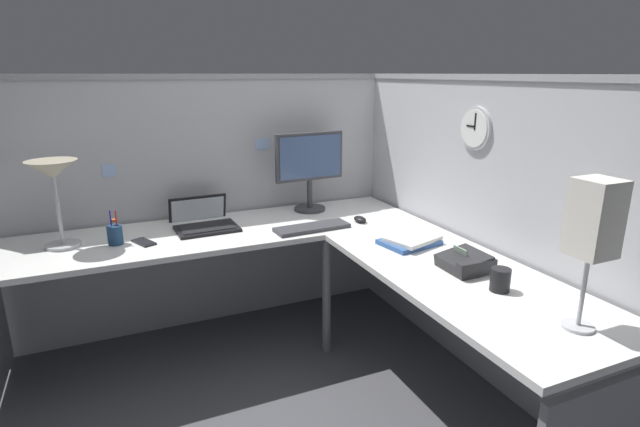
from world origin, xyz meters
TOP-DOWN VIEW (x-y plane):
  - ground_plane at (0.00, 0.00)m, footprint 6.80×6.80m
  - cubicle_wall_back at (-0.36, 0.87)m, footprint 2.57×0.12m
  - cubicle_wall_right at (0.87, -0.27)m, footprint 0.12×2.37m
  - desk at (-0.15, -0.05)m, footprint 2.35×2.15m
  - monitor at (0.26, 0.64)m, footprint 0.46×0.20m
  - laptop at (-0.44, 0.59)m, footprint 0.35×0.39m
  - keyboard at (0.11, 0.26)m, footprint 0.44×0.16m
  - computer_mouse at (0.43, 0.28)m, footprint 0.06×0.10m
  - desk_lamp_dome at (-1.16, 0.51)m, footprint 0.24×0.24m
  - pen_cup at (-0.91, 0.44)m, footprint 0.08×0.08m
  - cell_phone at (-0.78, 0.40)m, footprint 0.12×0.16m
  - office_phone at (0.51, -0.57)m, footprint 0.19×0.21m
  - book_stack at (0.48, -0.18)m, footprint 0.32×0.27m
  - desk_lamp_paper at (0.52, -1.14)m, footprint 0.13×0.13m
  - coffee_mug at (0.49, -0.80)m, footprint 0.08×0.08m
  - wall_clock at (0.82, -0.21)m, footprint 0.04×0.22m
  - pinned_note_leftmost at (0.01, 0.82)m, footprint 0.10×0.00m
  - pinned_note_middle at (-0.90, 0.82)m, footprint 0.07×0.00m

SIDE VIEW (x-z plane):
  - ground_plane at x=0.00m, z-range 0.00..0.00m
  - desk at x=-0.15m, z-range 0.27..1.00m
  - cell_phone at x=-0.78m, z-range 0.73..0.74m
  - keyboard at x=0.11m, z-range 0.73..0.75m
  - computer_mouse at x=0.43m, z-range 0.73..0.76m
  - book_stack at x=0.48m, z-range 0.73..0.77m
  - laptop at x=-0.44m, z-range 0.65..0.86m
  - office_phone at x=0.51m, z-range 0.71..0.82m
  - coffee_mug at x=0.49m, z-range 0.73..0.83m
  - pen_cup at x=-0.91m, z-range 0.69..0.87m
  - cubicle_wall_back at x=-0.36m, z-range 0.00..1.58m
  - cubicle_wall_right at x=0.87m, z-range 0.00..1.58m
  - monitor at x=0.26m, z-range 0.77..1.27m
  - pinned_note_middle at x=-0.90m, z-range 1.01..1.08m
  - desk_lamp_dome at x=-1.16m, z-range 0.87..1.32m
  - desk_lamp_paper at x=0.52m, z-range 0.85..1.38m
  - pinned_note_leftmost at x=0.01m, z-range 1.12..1.18m
  - wall_clock at x=0.82m, z-range 1.21..1.43m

